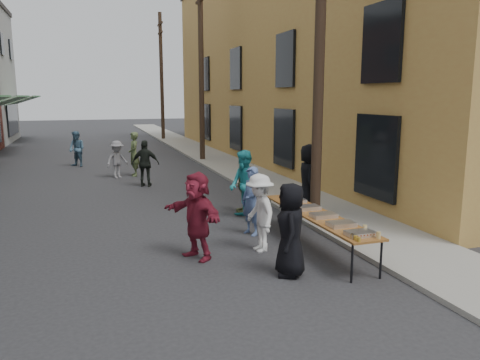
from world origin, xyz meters
TOP-DOWN VIEW (x-y plane):
  - ground at (0.00, 0.00)m, footprint 120.00×120.00m
  - sidewalk at (5.00, 15.00)m, footprint 2.20×60.00m
  - building_ochre at (11.10, 14.00)m, footprint 10.00×28.00m
  - utility_pole_near at (4.30, 3.00)m, footprint 0.26×0.26m
  - utility_pole_mid at (4.30, 15.00)m, footprint 0.26×0.26m
  - utility_pole_far at (4.30, 27.00)m, footprint 0.26×0.26m
  - serving_table at (3.31, 1.05)m, footprint 0.70×4.00m
  - catering_tray_sausage at (3.31, -0.60)m, footprint 0.50×0.33m
  - catering_tray_foil_b at (3.31, 0.05)m, footprint 0.50×0.33m
  - catering_tray_buns at (3.31, 0.75)m, footprint 0.50×0.33m
  - catering_tray_foil_d at (3.31, 1.45)m, footprint 0.50×0.33m
  - catering_tray_buns_end at (3.31, 2.15)m, footprint 0.50×0.33m
  - condiment_jar_a at (3.09, -0.90)m, footprint 0.07×0.07m
  - condiment_jar_b at (3.09, -0.80)m, footprint 0.07×0.07m
  - condiment_jar_c at (3.09, -0.70)m, footprint 0.07×0.07m
  - cup_stack at (3.51, -0.85)m, footprint 0.08×0.08m
  - guest_front_a at (2.17, -0.16)m, footprint 0.79×0.96m
  - guest_front_b at (2.36, 2.43)m, footprint 0.57×0.68m
  - guest_front_c at (2.64, 3.76)m, footprint 0.79×0.96m
  - guest_front_d at (2.12, 1.27)m, footprint 0.63×1.06m
  - guest_front_e at (2.85, 4.44)m, footprint 0.49×0.97m
  - guest_queue_back at (0.80, 1.25)m, footprint 1.15×1.68m
  - server at (4.35, 3.47)m, footprint 0.91×1.07m
  - passerby_left at (-0.04, 11.26)m, footprint 1.09×0.94m
  - passerby_mid at (0.79, 9.14)m, footprint 1.04×0.69m
  - passerby_right at (0.63, 11.54)m, footprint 0.45×0.66m
  - passerby_far at (-1.57, 14.94)m, footprint 0.99×0.99m

SIDE VIEW (x-z plane):
  - ground at x=0.00m, z-range 0.00..0.00m
  - sidewalk at x=5.00m, z-range 0.00..0.10m
  - serving_table at x=3.31m, z-range 0.34..1.09m
  - passerby_left at x=-0.04m, z-range 0.00..1.47m
  - catering_tray_sausage at x=3.31m, z-range 0.75..0.83m
  - catering_tray_foil_b at x=3.31m, z-range 0.75..0.83m
  - catering_tray_buns at x=3.31m, z-range 0.75..0.83m
  - catering_tray_foil_d at x=3.31m, z-range 0.75..0.83m
  - catering_tray_buns_end at x=3.31m, z-range 0.75..0.83m
  - condiment_jar_a at x=3.09m, z-range 0.75..0.83m
  - condiment_jar_b at x=3.09m, z-range 0.75..0.83m
  - condiment_jar_c at x=3.09m, z-range 0.75..0.83m
  - guest_front_e at x=2.85m, z-range 0.00..1.59m
  - guest_front_b at x=2.36m, z-range 0.00..1.59m
  - passerby_far at x=-1.57m, z-range 0.00..1.62m
  - guest_front_d at x=2.12m, z-range 0.00..1.62m
  - cup_stack at x=3.51m, z-range 0.75..0.87m
  - passerby_mid at x=0.79m, z-range 0.00..1.65m
  - guest_front_a at x=2.17m, z-range 0.00..1.68m
  - guest_queue_back at x=0.80m, z-range 0.00..1.74m
  - passerby_right at x=0.63m, z-range 0.00..1.77m
  - guest_front_c at x=2.64m, z-range 0.00..1.81m
  - server at x=4.35m, z-range 0.10..1.95m
  - utility_pole_near at x=4.30m, z-range 0.00..9.00m
  - utility_pole_mid at x=4.30m, z-range 0.00..9.00m
  - utility_pole_far at x=4.30m, z-range 0.00..9.00m
  - building_ochre at x=11.10m, z-range 0.00..10.00m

